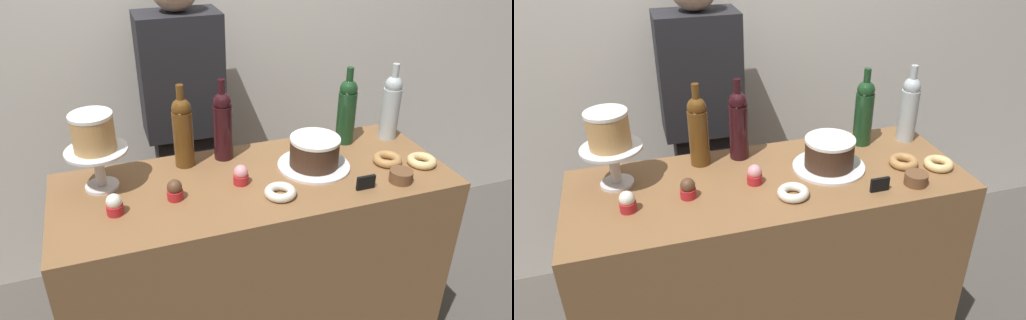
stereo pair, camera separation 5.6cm
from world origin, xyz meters
TOP-DOWN VIEW (x-y plane):
  - back_wall at (0.00, 0.86)m, footprint 6.00×0.05m
  - display_counter at (0.00, 0.00)m, footprint 1.46×0.56m
  - cake_stand_pedestal at (-0.54, 0.12)m, footprint 0.22×0.22m
  - white_layer_cake at (-0.54, 0.12)m, footprint 0.15×0.15m
  - silver_serving_platter at (0.24, 0.02)m, footprint 0.28×0.28m
  - chocolate_round_cake at (0.24, 0.02)m, footprint 0.19×0.19m
  - wine_bottle_green at (0.45, 0.17)m, footprint 0.08×0.08m
  - wine_bottle_dark_red at (-0.07, 0.20)m, footprint 0.08×0.08m
  - wine_bottle_amber at (-0.22, 0.19)m, footprint 0.08×0.08m
  - wine_bottle_clear at (0.65, 0.15)m, footprint 0.08×0.08m
  - cupcake_chocolate at (-0.31, -0.04)m, footprint 0.06×0.06m
  - cupcake_strawberry at (-0.06, -0.01)m, footprint 0.06×0.06m
  - cupcake_vanilla at (-0.51, -0.06)m, footprint 0.06×0.06m
  - donut_maple at (0.52, -0.05)m, footprint 0.11×0.11m
  - donut_sugar at (0.04, -0.14)m, footprint 0.11×0.11m
  - donut_glazed at (0.64, -0.10)m, footprint 0.11×0.11m
  - cookie_stack at (0.49, -0.18)m, footprint 0.08×0.08m
  - price_sign_chalkboard at (0.35, -0.19)m, footprint 0.07×0.01m
  - barista_figure at (-0.14, 0.62)m, footprint 0.36×0.22m

SIDE VIEW (x-z plane):
  - display_counter at x=0.00m, z-range 0.00..0.91m
  - barista_figure at x=-0.14m, z-range 0.04..1.64m
  - silver_serving_platter at x=0.24m, z-range 0.91..0.92m
  - donut_maple at x=0.52m, z-range 0.91..0.94m
  - donut_sugar at x=0.04m, z-range 0.91..0.94m
  - donut_glazed at x=0.64m, z-range 0.91..0.94m
  - cookie_stack at x=0.49m, z-range 0.91..0.95m
  - price_sign_chalkboard at x=0.35m, z-range 0.91..0.96m
  - cupcake_chocolate at x=-0.31m, z-range 0.91..0.98m
  - cupcake_strawberry at x=-0.06m, z-range 0.91..0.98m
  - cupcake_vanilla at x=-0.51m, z-range 0.91..0.98m
  - chocolate_round_cake at x=0.24m, z-range 0.92..1.03m
  - cake_stand_pedestal at x=-0.54m, z-range 0.94..1.09m
  - wine_bottle_green at x=0.45m, z-range 0.89..1.22m
  - wine_bottle_dark_red at x=-0.07m, z-range 0.89..1.22m
  - wine_bottle_amber at x=-0.22m, z-range 0.89..1.22m
  - wine_bottle_clear at x=0.65m, z-range 0.89..1.22m
  - white_layer_cake at x=-0.54m, z-range 1.06..1.20m
  - back_wall at x=0.00m, z-range 0.00..2.60m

